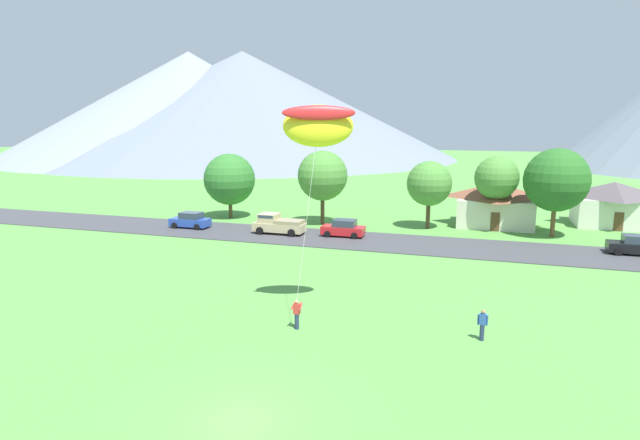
% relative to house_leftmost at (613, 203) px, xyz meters
% --- Properties ---
extents(ground_plane, '(400.00, 400.00, 0.00)m').
position_rel_house_leftmost_xyz_m(ground_plane, '(-21.95, -46.82, -2.49)').
color(ground_plane, '#569942').
extents(road_strip, '(160.00, 7.90, 0.08)m').
position_rel_house_leftmost_xyz_m(road_strip, '(-21.95, -15.74, -2.45)').
color(road_strip, '#424247').
rests_on(road_strip, ground).
extents(mountain_east_ridge, '(133.57, 133.57, 33.01)m').
position_rel_house_leftmost_xyz_m(mountain_east_ridge, '(-87.96, 90.74, 14.01)').
color(mountain_east_ridge, slate).
rests_on(mountain_east_ridge, ground).
extents(mountain_far_east_ridge, '(114.71, 114.71, 32.60)m').
position_rel_house_leftmost_xyz_m(mountain_far_east_ridge, '(-102.84, 83.71, 13.81)').
color(mountain_far_east_ridge, gray).
rests_on(mountain_far_east_ridge, ground).
extents(house_leftmost, '(8.19, 7.03, 4.82)m').
position_rel_house_leftmost_xyz_m(house_leftmost, '(0.00, 0.00, 0.00)').
color(house_leftmost, silver).
rests_on(house_leftmost, ground).
extents(house_left_center, '(8.46, 7.05, 4.73)m').
position_rel_house_leftmost_xyz_m(house_left_center, '(-12.25, -3.91, -0.05)').
color(house_left_center, beige).
rests_on(house_left_center, ground).
extents(tree_near_left, '(5.51, 5.51, 8.17)m').
position_rel_house_leftmost_xyz_m(tree_near_left, '(-30.51, -8.83, 2.91)').
color(tree_near_left, '#4C3823').
rests_on(tree_near_left, ground).
extents(tree_left_of_center, '(6.18, 6.18, 8.75)m').
position_rel_house_leftmost_xyz_m(tree_left_of_center, '(-6.86, -8.21, 3.15)').
color(tree_left_of_center, brown).
rests_on(tree_left_of_center, ground).
extents(tree_center, '(4.73, 4.73, 7.20)m').
position_rel_house_leftmost_xyz_m(tree_center, '(-19.07, -7.72, 2.32)').
color(tree_center, '#4C3823').
rests_on(tree_center, ground).
extents(tree_right_of_center, '(4.46, 4.46, 7.80)m').
position_rel_house_leftmost_xyz_m(tree_right_of_center, '(-12.35, -6.92, 3.05)').
color(tree_right_of_center, brown).
rests_on(tree_right_of_center, ground).
extents(tree_near_right, '(6.02, 6.02, 7.58)m').
position_rel_house_leftmost_xyz_m(tree_near_right, '(-42.14, -8.29, 2.07)').
color(tree_near_right, brown).
rests_on(tree_near_right, ground).
extents(parked_car_blue_west_end, '(4.20, 2.09, 1.68)m').
position_rel_house_leftmost_xyz_m(parked_car_blue_west_end, '(-43.26, -15.37, -1.63)').
color(parked_car_blue_west_end, '#2847A8').
rests_on(parked_car_blue_west_end, road_strip).
extents(parked_car_red_mid_west, '(4.23, 2.13, 1.68)m').
position_rel_house_leftmost_xyz_m(parked_car_red_mid_west, '(-26.55, -14.56, -1.63)').
color(parked_car_red_mid_west, red).
rests_on(parked_car_red_mid_west, road_strip).
extents(parked_car_black_mid_east, '(4.24, 2.17, 1.68)m').
position_rel_house_leftmost_xyz_m(parked_car_black_mid_east, '(-0.99, -13.99, -1.63)').
color(parked_car_black_mid_east, black).
rests_on(parked_car_black_mid_east, road_strip).
extents(pickup_truck_sand_west_side, '(5.21, 2.33, 1.99)m').
position_rel_house_leftmost_xyz_m(pickup_truck_sand_west_side, '(-33.23, -15.29, -1.44)').
color(pickup_truck_sand_west_side, '#C6B284').
rests_on(pickup_truck_sand_west_side, road_strip).
extents(kite_flyer_with_kite, '(4.31, 4.22, 12.27)m').
position_rel_house_leftmost_xyz_m(kite_flyer_with_kite, '(-22.50, -35.39, 8.47)').
color(kite_flyer_with_kite, navy).
rests_on(kite_flyer_with_kite, ground).
extents(watcher_person, '(0.56, 0.24, 1.68)m').
position_rel_house_leftmost_xyz_m(watcher_person, '(-13.24, -36.33, -1.62)').
color(watcher_person, navy).
rests_on(watcher_person, ground).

